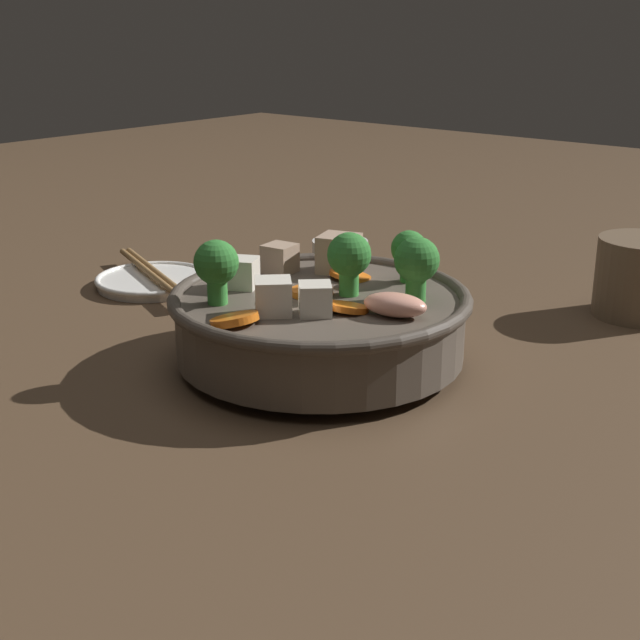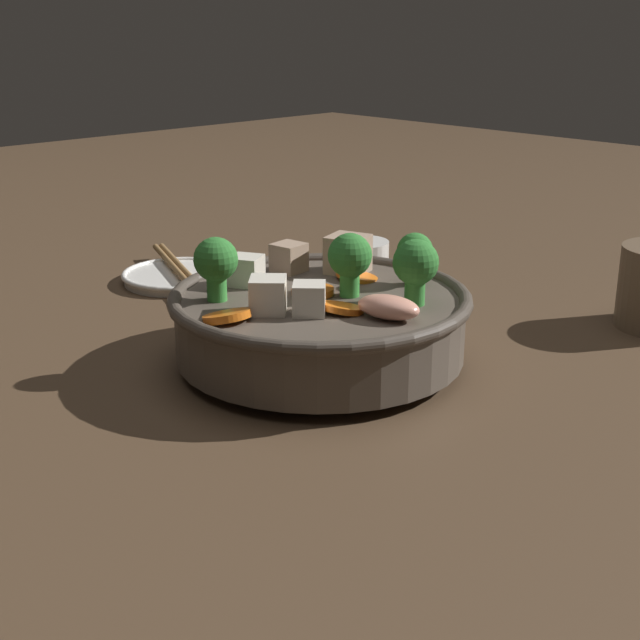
# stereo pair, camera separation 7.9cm
# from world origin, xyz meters

# --- Properties ---
(ground_plane) EXTENTS (3.00, 3.00, 0.00)m
(ground_plane) POSITION_xyz_m (0.00, 0.00, 0.00)
(ground_plane) COLOR #4C3826
(stirfry_bowl) EXTENTS (0.27, 0.27, 0.12)m
(stirfry_bowl) POSITION_xyz_m (0.00, -0.00, 0.05)
(stirfry_bowl) COLOR #51473D
(stirfry_bowl) RESTS_ON ground_plane
(side_saucer) EXTENTS (0.13, 0.13, 0.01)m
(side_saucer) POSITION_xyz_m (0.06, 0.30, 0.01)
(side_saucer) COLOR white
(side_saucer) RESTS_ON ground_plane
(tea_cup) EXTENTS (0.06, 0.06, 0.06)m
(tea_cup) POSITION_xyz_m (0.18, 0.12, 0.03)
(tea_cup) COLOR white
(tea_cup) RESTS_ON ground_plane
(chopsticks_pair) EXTENTS (0.10, 0.21, 0.01)m
(chopsticks_pair) POSITION_xyz_m (0.06, 0.30, 0.02)
(chopsticks_pair) COLOR olive
(chopsticks_pair) RESTS_ON side_saucer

